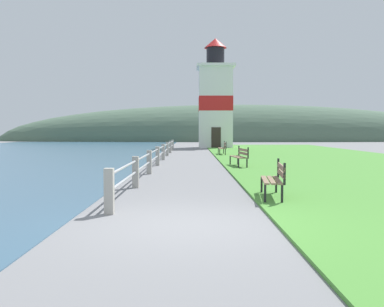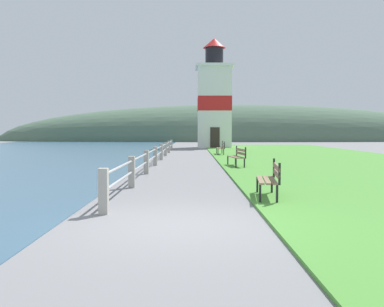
{
  "view_description": "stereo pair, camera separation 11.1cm",
  "coord_description": "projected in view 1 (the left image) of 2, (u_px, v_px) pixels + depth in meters",
  "views": [
    {
      "loc": [
        0.14,
        -7.36,
        1.64
      ],
      "look_at": [
        0.17,
        18.11,
        0.3
      ],
      "focal_mm": 40.0,
      "sensor_mm": 36.0,
      "label": 1
    },
    {
      "loc": [
        0.25,
        -7.36,
        1.64
      ],
      "look_at": [
        0.17,
        18.11,
        0.3
      ],
      "focal_mm": 40.0,
      "sensor_mm": 36.0,
      "label": 2
    }
  ],
  "objects": [
    {
      "name": "park_bench_midway",
      "position": [
        240.0,
        155.0,
        19.33
      ],
      "size": [
        0.68,
        1.89,
        0.94
      ],
      "rotation": [
        0.0,
        0.0,
        3.25
      ],
      "color": "#846B51",
      "rests_on": "ground_plane"
    },
    {
      "name": "grass_verge",
      "position": [
        323.0,
        159.0,
        24.27
      ],
      "size": [
        12.0,
        50.54,
        0.06
      ],
      "color": "#4C8E38",
      "rests_on": "ground_plane"
    },
    {
      "name": "ground_plane",
      "position": [
        184.0,
        225.0,
        7.44
      ],
      "size": [
        160.0,
        160.0,
        0.0
      ],
      "primitive_type": "plane",
      "color": "slate"
    },
    {
      "name": "lighthouse",
      "position": [
        215.0,
        101.0,
        42.01
      ],
      "size": [
        3.68,
        3.68,
        10.69
      ],
      "color": "white",
      "rests_on": "ground_plane"
    },
    {
      "name": "park_bench_far",
      "position": [
        222.0,
        147.0,
        29.14
      ],
      "size": [
        0.48,
        1.81,
        0.94
      ],
      "rotation": [
        0.0,
        0.0,
        3.13
      ],
      "color": "#846B51",
      "rests_on": "ground_plane"
    },
    {
      "name": "seawall_railing",
      "position": [
        160.0,
        152.0,
        22.21
      ],
      "size": [
        0.18,
        27.82,
        0.91
      ],
      "color": "#A8A399",
      "rests_on": "ground_plane"
    },
    {
      "name": "park_bench_near",
      "position": [
        274.0,
        177.0,
        10.21
      ],
      "size": [
        0.65,
        1.65,
        0.94
      ],
      "rotation": [
        0.0,
        0.0,
        3.03
      ],
      "color": "#846B51",
      "rests_on": "ground_plane"
    },
    {
      "name": "distant_hillside",
      "position": [
        239.0,
        141.0,
        71.06
      ],
      "size": [
        80.0,
        16.0,
        12.0
      ],
      "color": "#4C6651",
      "rests_on": "ground_plane"
    }
  ]
}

